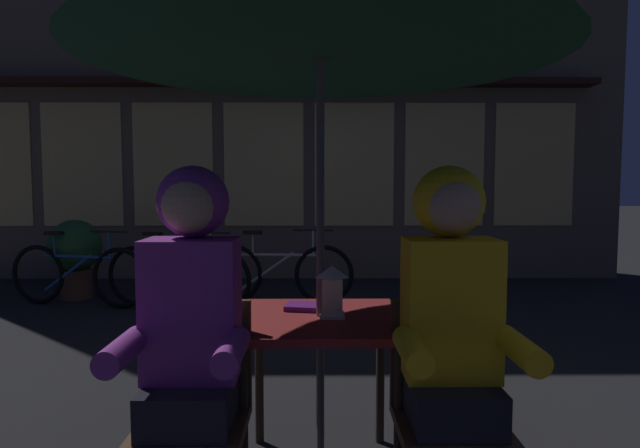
# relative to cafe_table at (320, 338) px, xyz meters

# --- Properties ---
(cafe_table) EXTENTS (0.72, 0.72, 0.74)m
(cafe_table) POSITION_rel_cafe_table_xyz_m (0.00, 0.00, 0.00)
(cafe_table) COLOR maroon
(cafe_table) RESTS_ON ground_plane
(patio_umbrella) EXTENTS (2.10, 2.10, 2.31)m
(patio_umbrella) POSITION_rel_cafe_table_xyz_m (0.00, 0.00, 1.42)
(patio_umbrella) COLOR #4C4C51
(patio_umbrella) RESTS_ON ground_plane
(lantern) EXTENTS (0.11, 0.11, 0.23)m
(lantern) POSITION_rel_cafe_table_xyz_m (0.05, -0.02, 0.22)
(lantern) COLOR white
(lantern) RESTS_ON cafe_table
(chair_left) EXTENTS (0.40, 0.40, 0.87)m
(chair_left) POSITION_rel_cafe_table_xyz_m (-0.48, -0.37, -0.15)
(chair_left) COLOR #513823
(chair_left) RESTS_ON ground_plane
(chair_right) EXTENTS (0.40, 0.40, 0.87)m
(chair_right) POSITION_rel_cafe_table_xyz_m (0.48, -0.37, -0.15)
(chair_right) COLOR #513823
(chair_right) RESTS_ON ground_plane
(person_left_hooded) EXTENTS (0.45, 0.56, 1.40)m
(person_left_hooded) POSITION_rel_cafe_table_xyz_m (-0.48, -0.43, 0.21)
(person_left_hooded) COLOR black
(person_left_hooded) RESTS_ON ground_plane
(person_right_hooded) EXTENTS (0.45, 0.56, 1.40)m
(person_right_hooded) POSITION_rel_cafe_table_xyz_m (0.48, -0.43, 0.21)
(person_right_hooded) COLOR black
(person_right_hooded) RESTS_ON ground_plane
(shopfront_building) EXTENTS (10.00, 0.93, 6.20)m
(shopfront_building) POSITION_rel_cafe_table_xyz_m (-0.74, 5.39, 2.45)
(shopfront_building) COLOR #6B5B4C
(shopfront_building) RESTS_ON ground_plane
(bicycle_nearest) EXTENTS (1.65, 0.43, 0.84)m
(bicycle_nearest) POSITION_rel_cafe_table_xyz_m (-2.61, 3.41, -0.29)
(bicycle_nearest) COLOR black
(bicycle_nearest) RESTS_ON ground_plane
(bicycle_second) EXTENTS (1.64, 0.46, 0.84)m
(bicycle_second) POSITION_rel_cafe_table_xyz_m (-1.51, 3.31, -0.29)
(bicycle_second) COLOR black
(bicycle_second) RESTS_ON ground_plane
(bicycle_third) EXTENTS (1.68, 0.17, 0.84)m
(bicycle_third) POSITION_rel_cafe_table_xyz_m (-0.44, 3.53, -0.29)
(bicycle_third) COLOR black
(bicycle_third) RESTS_ON ground_plane
(book) EXTENTS (0.22, 0.17, 0.02)m
(book) POSITION_rel_cafe_table_xyz_m (-0.06, 0.13, 0.11)
(book) COLOR #661E7A
(book) RESTS_ON cafe_table
(potted_plant) EXTENTS (0.60, 0.60, 0.92)m
(potted_plant) POSITION_rel_cafe_table_xyz_m (-2.82, 3.82, -0.09)
(potted_plant) COLOR brown
(potted_plant) RESTS_ON ground_plane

